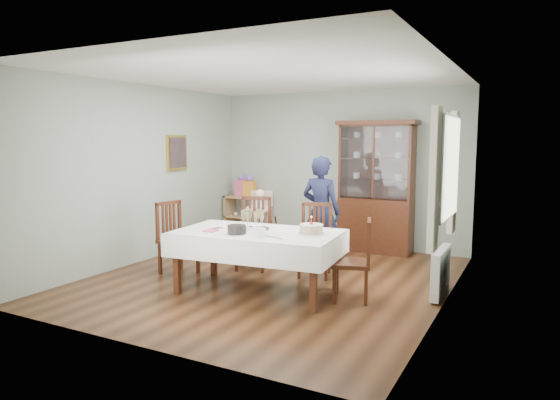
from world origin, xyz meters
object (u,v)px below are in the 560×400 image
Objects in this scene: chair_far_left at (253,248)px; birthday_cake at (311,230)px; woman at (321,212)px; champagne_tray at (253,224)px; chair_end_left at (178,253)px; high_chair at (260,231)px; china_cabinet at (376,185)px; dining_table at (258,261)px; gift_bag_pink at (241,186)px; sideboard at (248,217)px; gift_bag_orange at (249,187)px; chair_far_right at (315,255)px; chair_end_right at (353,276)px.

chair_far_left reaches higher than birthday_cake.
champagne_tray is (-0.30, -1.44, 0.02)m from woman.
chair_end_left is 0.93× the size of high_chair.
dining_table is at bearing -102.19° from china_cabinet.
high_chair is at bearing -141.01° from china_cabinet.
chair_far_left is at bearing -53.72° from gift_bag_pink.
gift_bag_pink is at bearing 111.03° from chair_far_left.
dining_table is 1.93× the size of high_chair.
woman is 2.61m from gift_bag_pink.
gift_bag_orange is at bearing -22.22° from sideboard.
china_cabinet reaches higher than sideboard.
champagne_tray is (-0.42, -0.95, 0.54)m from chair_far_right.
birthday_cake is at bearing 5.10° from champagne_tray.
china_cabinet reaches higher than chair_far_right.
high_chair is at bearing -141.44° from chair_end_right.
china_cabinet reaches higher than chair_end_left.
chair_end_left reaches higher than sideboard.
gift_bag_pink is 0.18m from gift_bag_orange.
chair_far_right reaches higher than birthday_cake.
gift_bag_orange is (-0.42, 2.63, 0.68)m from chair_end_left.
chair_end_left is at bearing -77.10° from gift_bag_pink.
chair_far_right is (-0.29, -1.84, -0.83)m from china_cabinet.
sideboard is 2.19× the size of gift_bag_pink.
woman is 4.01× the size of gift_bag_orange.
china_cabinet reaches higher than birthday_cake.
champagne_tray is 3.40m from gift_bag_pink.
chair_end_left is at bearing -80.01° from sideboard.
woman is at bearing -31.29° from gift_bag_pink.
woman is (0.20, 1.50, 0.43)m from dining_table.
chair_end_left is 2.44× the size of gift_bag_pink.
dining_table is at bearing -30.11° from champagne_tray.
high_chair reaches higher than birthday_cake.
sideboard is 2.30m from chair_far_left.
chair_far_right is 1.91m from chair_end_left.
birthday_cake is at bearing -88.97° from china_cabinet.
gift_bag_pink reaches higher than chair_end_left.
sideboard is 2.78× the size of birthday_cake.
chair_end_left reaches higher than birthday_cake.
sideboard is at bearing 132.85° from birthday_cake.
china_cabinet reaches higher than chair_far_left.
gift_bag_orange is (-1.74, 2.80, 0.14)m from champagne_tray.
sideboard is at bearing 123.29° from dining_table.
gift_bag_pink is at bearing 179.97° from china_cabinet.
chair_end_left is (-1.42, 0.22, -0.09)m from dining_table.
woman reaches higher than gift_bag_orange.
dining_table is at bearing -73.69° from high_chair.
dining_table is 5.16× the size of champagne_tray.
woman is (1.62, 1.28, 0.52)m from chair_end_left.
birthday_cake is (0.46, -1.38, -0.00)m from woman.
chair_far_right is 0.91× the size of high_chair.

